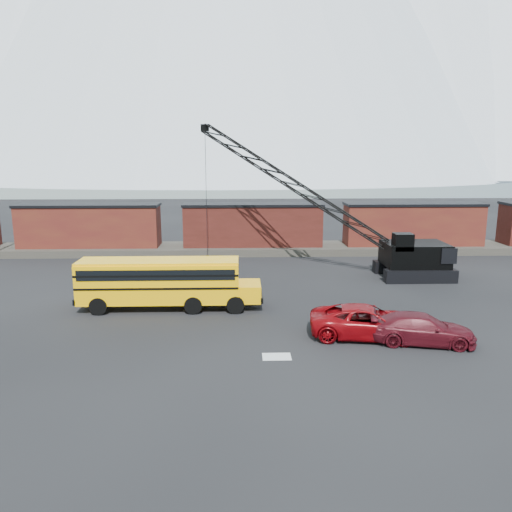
{
  "coord_description": "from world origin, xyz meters",
  "views": [
    {
      "loc": [
        -1.24,
        -26.8,
        9.83
      ],
      "look_at": [
        -0.2,
        5.78,
        3.0
      ],
      "focal_mm": 35.0,
      "sensor_mm": 36.0,
      "label": 1
    }
  ],
  "objects": [
    {
      "name": "boxcar_mid",
      "position": [
        0.0,
        22.0,
        2.76
      ],
      "size": [
        13.7,
        3.1,
        4.17
      ],
      "color": "#4A1914",
      "rests_on": "gravel_berm"
    },
    {
      "name": "maroon_suv",
      "position": [
        8.2,
        -2.43,
        0.78
      ],
      "size": [
        5.71,
        3.17,
        1.56
      ],
      "primitive_type": "imported",
      "rotation": [
        0.0,
        0.0,
        1.38
      ],
      "color": "#4C0D16",
      "rests_on": "ground"
    },
    {
      "name": "school_bus",
      "position": [
        -6.03,
        3.9,
        1.79
      ],
      "size": [
        11.65,
        2.65,
        3.19
      ],
      "color": "#FEB205",
      "rests_on": "ground"
    },
    {
      "name": "crawler_crane",
      "position": [
        3.48,
        14.48,
        6.98
      ],
      "size": [
        20.02,
        8.7,
        12.35
      ],
      "color": "black",
      "rests_on": "ground"
    },
    {
      "name": "boxcar_west_near",
      "position": [
        -16.0,
        22.0,
        2.76
      ],
      "size": [
        13.7,
        3.1,
        4.17
      ],
      "color": "#4A1515",
      "rests_on": "gravel_berm"
    },
    {
      "name": "gravel_berm",
      "position": [
        0.0,
        22.0,
        0.35
      ],
      "size": [
        120.0,
        5.0,
        0.7
      ],
      "primitive_type": "cube",
      "color": "#4B463E",
      "rests_on": "ground"
    },
    {
      "name": "snow_patch",
      "position": [
        0.5,
        -4.0,
        0.01
      ],
      "size": [
        1.4,
        0.9,
        0.02
      ],
      "primitive_type": "cube",
      "color": "silver",
      "rests_on": "ground"
    },
    {
      "name": "boxcar_east_near",
      "position": [
        16.0,
        22.0,
        2.76
      ],
      "size": [
        13.7,
        3.1,
        4.17
      ],
      "color": "#4A1515",
      "rests_on": "gravel_berm"
    },
    {
      "name": "red_pickup",
      "position": [
        5.58,
        -1.45,
        0.86
      ],
      "size": [
        6.51,
        3.71,
        1.71
      ],
      "primitive_type": "imported",
      "rotation": [
        0.0,
        0.0,
        1.42
      ],
      "color": "maroon",
      "rests_on": "ground"
    },
    {
      "name": "ground",
      "position": [
        0.0,
        0.0,
        0.0
      ],
      "size": [
        160.0,
        160.0,
        0.0
      ],
      "primitive_type": "plane",
      "color": "black",
      "rests_on": "ground"
    },
    {
      "name": "mountain_ridge",
      "position": [
        6.2,
        282.78,
        92.57
      ],
      "size": [
        800.0,
        340.0,
        240.0
      ],
      "color": "white",
      "rests_on": "ground"
    }
  ]
}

